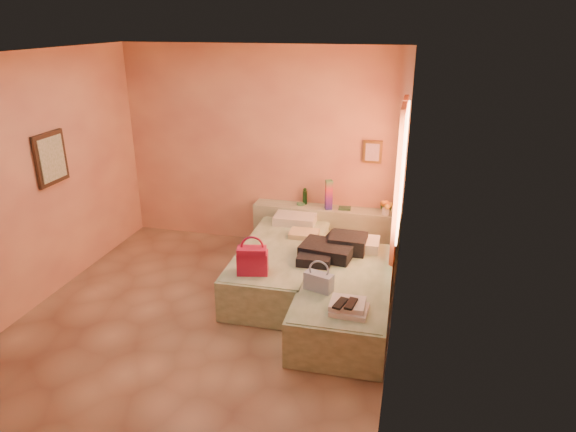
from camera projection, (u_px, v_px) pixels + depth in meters
name	position (u px, v px, depth m)	size (l,w,h in m)	color
ground	(205.00, 319.00, 5.67)	(4.50, 4.50, 0.00)	tan
room_walls	(233.00, 150.00, 5.49)	(4.02, 4.51, 2.81)	#EBAF7D
headboard_ledge	(326.00, 229.00, 7.23)	(2.05, 0.30, 0.65)	#AEBB99
bed_left	(280.00, 266.00, 6.34)	(0.90, 2.00, 0.50)	beige
bed_right	(346.00, 298.00, 5.60)	(0.90, 2.00, 0.50)	beige
water_bottle	(305.00, 197.00, 7.21)	(0.06, 0.06, 0.23)	#153B1A
rainbow_box	(329.00, 195.00, 6.99)	(0.09, 0.09, 0.41)	#B7163D
small_dish	(301.00, 204.00, 7.21)	(0.12, 0.12, 0.03)	#498657
green_book	(345.00, 208.00, 7.05)	(0.17, 0.12, 0.03)	#274930
flower_vase	(386.00, 206.00, 6.82)	(0.18, 0.18, 0.24)	white
magenta_handbag	(253.00, 260.00, 5.57)	(0.33, 0.19, 0.31)	#B7163D
khaki_garment	(304.00, 234.00, 6.55)	(0.37, 0.29, 0.06)	tan
clothes_pile	(332.00, 249.00, 5.98)	(0.64, 0.64, 0.19)	black
blue_handbag	(319.00, 282.00, 5.24)	(0.29, 0.13, 0.19)	#395A89
towel_stack	(349.00, 307.00, 4.86)	(0.35, 0.30, 0.10)	silver
sandal_pair	(345.00, 304.00, 4.80)	(0.16, 0.21, 0.02)	black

